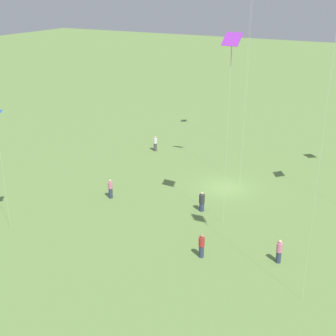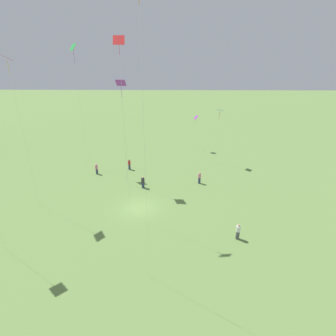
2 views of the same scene
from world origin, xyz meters
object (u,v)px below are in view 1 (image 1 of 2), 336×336
object	(u,v)px
person_1	(110,189)
person_4	(202,202)
person_3	(202,246)
person_0	(155,144)
person_2	(279,251)
kite_8	(232,45)

from	to	relation	value
person_1	person_4	distance (m)	8.15
person_3	person_4	world-z (taller)	person_3
person_4	person_0	bearing A→B (deg)	-17.52
person_1	person_3	bearing A→B (deg)	-120.97
person_1	person_3	world-z (taller)	person_3
person_1	person_2	bearing A→B (deg)	-107.77
person_3	kite_8	size ratio (longest dim) A/B	0.12
person_3	person_1	bearing A→B (deg)	93.32
person_1	person_3	xyz separation A→B (m)	(4.85, 10.89, 0.01)
person_2	person_4	distance (m)	8.92
person_3	person_4	bearing A→B (deg)	51.73
person_0	person_4	size ratio (longest dim) A/B	1.02
person_0	kite_8	world-z (taller)	kite_8
person_0	person_1	world-z (taller)	person_1
person_0	person_4	distance (m)	15.36
person_1	person_2	xyz separation A→B (m)	(3.00, 15.72, -0.01)
person_2	person_3	bearing A→B (deg)	137.19
person_0	person_3	world-z (taller)	person_3
person_3	kite_8	bearing A→B (deg)	32.96
person_2	person_4	bearing A→B (deg)	85.90
person_0	person_1	xyz separation A→B (m)	(12.50, 2.70, 0.00)
person_1	kite_8	distance (m)	16.41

